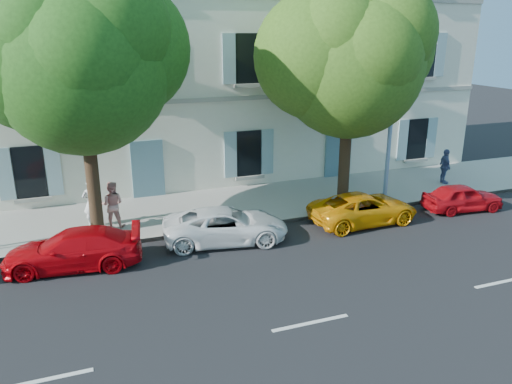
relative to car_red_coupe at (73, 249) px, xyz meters
name	(u,v)px	position (x,y,z in m)	size (l,w,h in m)	color
ground	(254,256)	(5.25, -1.12, -0.57)	(90.00, 90.00, 0.00)	black
sidewalk	(215,208)	(5.25, 3.33, -0.50)	(36.00, 4.50, 0.15)	#A09E96
kerb	(232,228)	(5.25, 1.16, -0.49)	(36.00, 0.16, 0.16)	#9E998E
building	(178,47)	(5.25, 9.08, 5.43)	(28.00, 7.00, 12.00)	white
car_red_coupe	(73,249)	(0.00, 0.00, 0.00)	(1.61, 3.95, 1.15)	#BF050D
car_white_coupe	(226,225)	(4.77, 0.27, 0.00)	(1.89, 4.11, 1.14)	white
car_yellow_supercar	(363,208)	(9.96, 0.17, -0.02)	(1.85, 4.01, 1.11)	orange
car_red_hatchback	(462,197)	(14.28, -0.01, -0.04)	(1.25, 3.12, 1.06)	#B50B12
tree_left	(81,66)	(0.81, 2.17, 5.08)	(5.52, 5.52, 8.55)	#3A2819
tree_right	(350,65)	(10.13, 1.97, 4.93)	(5.42, 5.42, 8.35)	#3A2819
street_lamp	(396,88)	(11.78, 1.36, 4.08)	(0.30, 1.70, 7.95)	#7293BF
pedestrian_a	(92,203)	(0.71, 2.86, 0.42)	(0.61, 0.40, 1.69)	silver
pedestrian_b	(112,204)	(1.37, 2.52, 0.40)	(0.80, 0.62, 1.65)	tan
pedestrian_c	(445,166)	(15.75, 2.79, 0.36)	(0.92, 0.38, 1.57)	#485584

